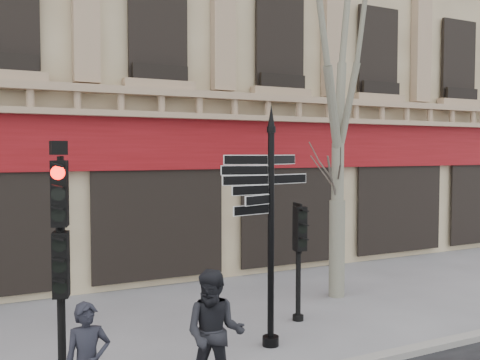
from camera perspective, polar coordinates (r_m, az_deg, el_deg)
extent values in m
plane|color=slate|center=(9.60, 1.22, -17.70)|extent=(80.00, 80.00, 0.00)
cube|color=tan|center=(21.59, -15.51, 17.95)|extent=(28.00, 15.00, 18.00)
cube|color=maroon|center=(13.48, -8.66, 3.84)|extent=(28.00, 0.25, 1.30)
cube|color=tan|center=(13.31, -8.38, 8.04)|extent=(28.00, 0.35, 0.74)
cylinder|color=black|center=(9.34, 3.31, -6.43)|extent=(0.11, 0.11, 3.73)
cylinder|color=black|center=(9.79, 3.28, -16.76)|extent=(0.29, 0.29, 0.17)
cone|color=black|center=(9.24, 3.35, 6.86)|extent=(0.12, 0.12, 0.37)
cylinder|color=black|center=(7.76, -18.57, -10.31)|extent=(0.11, 0.11, 3.25)
cube|color=black|center=(7.71, -18.61, -8.46)|extent=(0.45, 0.38, 0.88)
cube|color=black|center=(7.58, -18.73, -1.34)|extent=(0.45, 0.38, 0.88)
sphere|color=#FF0C05|center=(7.57, -18.76, 0.45)|extent=(0.19, 0.19, 0.19)
cube|color=black|center=(7.56, -18.81, 3.26)|extent=(0.27, 0.31, 0.19)
cylinder|color=black|center=(10.91, 6.24, -8.85)|extent=(0.11, 0.11, 2.31)
cylinder|color=black|center=(11.18, 6.21, -14.34)|extent=(0.24, 0.24, 0.13)
cube|color=black|center=(10.78, 6.26, -5.11)|extent=(0.43, 0.34, 0.88)
cylinder|color=gray|center=(12.82, 10.30, -7.21)|extent=(0.37, 0.37, 2.26)
cylinder|color=gray|center=(12.63, 10.37, 0.62)|extent=(0.29, 0.29, 1.44)
imported|color=black|center=(7.68, -2.73, -16.05)|extent=(1.09, 1.03, 1.78)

